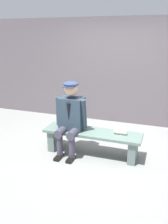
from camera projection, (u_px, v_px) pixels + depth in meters
name	position (u px, v px, depth m)	size (l,w,h in m)	color
ground_plane	(92.00, 153.00, 4.36)	(30.00, 30.00, 0.00)	gray
bench	(92.00, 138.00, 4.26)	(1.76, 0.46, 0.44)	slate
seated_man	(71.00, 115.00, 4.20)	(0.58, 0.64, 1.33)	#2E3E4C
rolled_magazine	(120.00, 132.00, 4.09)	(0.08, 0.08, 0.21)	beige
stadium_wall	(116.00, 71.00, 5.71)	(12.00, 0.24, 2.49)	#635960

